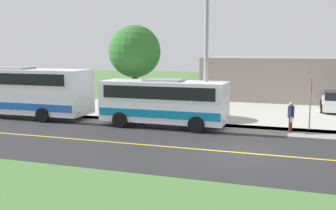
# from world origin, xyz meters

# --- Properties ---
(ground_plane) EXTENTS (120.00, 120.00, 0.00)m
(ground_plane) POSITION_xyz_m (0.00, 0.00, 0.00)
(ground_plane) COLOR #477238
(road_surface) EXTENTS (8.00, 100.00, 0.01)m
(road_surface) POSITION_xyz_m (0.00, 0.00, 0.00)
(road_surface) COLOR #28282B
(road_surface) RESTS_ON ground
(sidewalk) EXTENTS (2.40, 100.00, 0.01)m
(sidewalk) POSITION_xyz_m (-5.20, 0.00, 0.00)
(sidewalk) COLOR gray
(sidewalk) RESTS_ON ground
(parking_lot_surface) EXTENTS (14.00, 36.00, 0.01)m
(parking_lot_surface) POSITION_xyz_m (-12.40, 3.00, 0.00)
(parking_lot_surface) COLOR #B2ADA3
(parking_lot_surface) RESTS_ON ground
(road_centre_line) EXTENTS (0.16, 100.00, 0.00)m
(road_centre_line) POSITION_xyz_m (0.00, 0.00, 0.01)
(road_centre_line) COLOR gold
(road_centre_line) RESTS_ON ground
(shuttle_bus_front) EXTENTS (2.57, 7.26, 2.73)m
(shuttle_bus_front) POSITION_xyz_m (-4.46, -5.12, 1.50)
(shuttle_bus_front) COLOR white
(shuttle_bus_front) RESTS_ON ground
(transit_bus_rear) EXTENTS (2.76, 11.50, 3.26)m
(transit_bus_rear) POSITION_xyz_m (-4.56, -16.01, 1.79)
(transit_bus_rear) COLOR white
(transit_bus_rear) RESTS_ON ground
(pedestrian_with_bags) EXTENTS (0.72, 0.34, 1.63)m
(pedestrian_with_bags) POSITION_xyz_m (-5.14, 1.80, 0.87)
(pedestrian_with_bags) COLOR #4C1919
(pedestrian_with_bags) RESTS_ON ground
(stop_sign) EXTENTS (0.76, 0.07, 2.88)m
(stop_sign) POSITION_xyz_m (-6.10, 2.78, 1.96)
(stop_sign) COLOR slate
(stop_sign) RESTS_ON ground
(street_light_pole) EXTENTS (1.97, 0.24, 8.13)m
(street_light_pole) POSITION_xyz_m (-4.88, -2.82, 4.48)
(street_light_pole) COLOR #9E9EA3
(street_light_pole) RESTS_ON ground
(parked_car_near) EXTENTS (4.46, 2.13, 1.45)m
(parked_car_near) POSITION_xyz_m (-13.77, 4.68, 0.69)
(parked_car_near) COLOR white
(parked_car_near) RESTS_ON ground
(tree_curbside) EXTENTS (3.42, 3.42, 5.97)m
(tree_curbside) POSITION_xyz_m (-7.40, -8.17, 4.24)
(tree_curbside) COLOR #4C3826
(tree_curbside) RESTS_ON ground
(commercial_building) EXTENTS (10.00, 16.31, 3.69)m
(commercial_building) POSITION_xyz_m (-21.40, 2.11, 1.85)
(commercial_building) COLOR gray
(commercial_building) RESTS_ON ground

